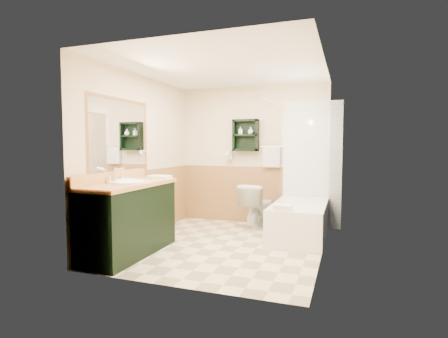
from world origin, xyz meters
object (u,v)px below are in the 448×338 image
Objects in this scene: hair_dryer at (230,155)px; wall_shelf at (246,135)px; vanity_book at (150,170)px; soap_bottle_b at (251,131)px; bathtub at (300,220)px; soap_bottle_a at (240,133)px; toilet at (258,206)px; vanity at (129,218)px.

wall_shelf is at bearing -4.76° from hair_dryer.
vanity_book is 1.92m from soap_bottle_b.
wall_shelf is 2.72× the size of vanity_book.
bathtub is 1.85m from soap_bottle_a.
wall_shelf is 1.24m from toilet.
toilet is (0.28, -0.21, -1.19)m from wall_shelf.
vanity reaches higher than bathtub.
hair_dryer is 1.91× the size of soap_bottle_b.
soap_bottle_b is at bearing -4.39° from hair_dryer.
toilet is 1.92m from vanity_book.
vanity_book is (-1.34, -1.21, 0.66)m from toilet.
soap_bottle_b is (-0.19, 0.20, 1.25)m from toilet.
vanity_book is 1.80m from soap_bottle_a.
hair_dryer is 0.16× the size of bathtub.
vanity is 2.48m from bathtub.
wall_shelf is 4.12× the size of soap_bottle_a.
soap_bottle_a is (0.21, -0.03, 0.40)m from hair_dryer.
bathtub is 7.41× the size of vanity_book.
wall_shelf is 2.59m from vanity.
toilet is (1.17, 1.97, -0.10)m from vanity.
vanity_book is at bearing -159.32° from bathtub.
soap_bottle_b is (-0.93, 0.62, 1.36)m from bathtub.
wall_shelf is 0.75× the size of toilet.
toilet is at bearing 150.65° from bathtub.
toilet is 5.84× the size of soap_bottle_b.
wall_shelf is 0.11m from soap_bottle_b.
wall_shelf reaches higher than toilet.
hair_dryer is 1.05m from toilet.
hair_dryer is at bearing 153.82° from bathtub.
wall_shelf is at bearing 67.64° from vanity.
soap_bottle_a reaches higher than vanity_book.
toilet is 1.31m from soap_bottle_a.
toilet is 5.50× the size of soap_bottle_a.
hair_dryer is at bearing -8.57° from toilet.
hair_dryer reaches higher than bathtub.
hair_dryer is at bearing 175.24° from wall_shelf.
wall_shelf reaches higher than soap_bottle_b.
bathtub is 11.93× the size of soap_bottle_b.
hair_dryer is 0.17× the size of vanity.
hair_dryer reaches higher than vanity.
wall_shelf is at bearing 148.56° from bathtub.
vanity_book is (-0.17, 0.76, 0.56)m from vanity.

